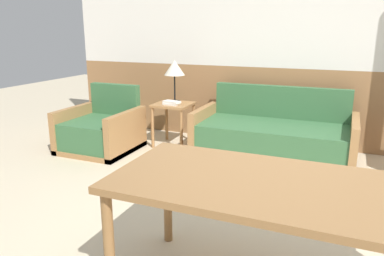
% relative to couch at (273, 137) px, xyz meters
% --- Properties ---
extents(wall_back, '(7.20, 0.06, 2.70)m').
position_rel_couch_xyz_m(wall_back, '(0.48, 0.61, 1.10)').
color(wall_back, '#996B42').
rests_on(wall_back, ground_plane).
extents(couch, '(1.84, 0.89, 0.81)m').
position_rel_couch_xyz_m(couch, '(0.00, 0.00, 0.00)').
color(couch, '#9E7042').
rests_on(couch, ground_plane).
extents(armchair, '(0.86, 0.84, 0.80)m').
position_rel_couch_xyz_m(armchair, '(-2.07, -0.55, -0.01)').
color(armchair, '#9E7042').
rests_on(armchair, ground_plane).
extents(side_table, '(0.47, 0.47, 0.56)m').
position_rel_couch_xyz_m(side_table, '(-1.31, -0.03, 0.21)').
color(side_table, '#9E7042').
rests_on(side_table, ground_plane).
extents(table_lamp, '(0.27, 0.27, 0.55)m').
position_rel_couch_xyz_m(table_lamp, '(-1.32, 0.05, 0.75)').
color(table_lamp, black).
rests_on(table_lamp, side_table).
extents(book_stack, '(0.23, 0.15, 0.05)m').
position_rel_couch_xyz_m(book_stack, '(-1.29, -0.12, 0.34)').
color(book_stack, white).
rests_on(book_stack, side_table).
extents(dining_table, '(1.79, 0.83, 0.73)m').
position_rel_couch_xyz_m(dining_table, '(0.49, -2.49, 0.41)').
color(dining_table, olive).
rests_on(dining_table, ground_plane).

